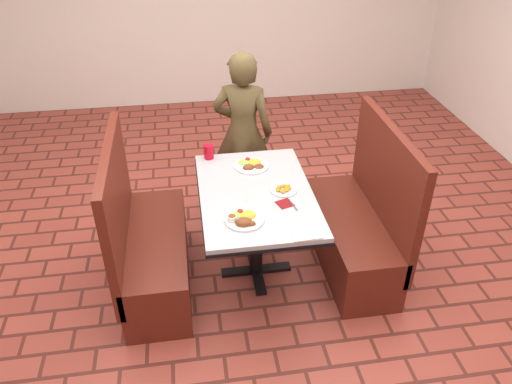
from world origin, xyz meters
TOP-DOWN VIEW (x-y plane):
  - room at (0.00, 0.00)m, footprint 7.00×7.04m
  - dining_table at (0.00, 0.00)m, footprint 0.81×1.21m
  - booth_bench_left at (-0.80, 0.00)m, footprint 0.47×1.20m
  - booth_bench_right at (0.80, 0.00)m, footprint 0.47×1.20m
  - diner_person at (0.04, 1.01)m, footprint 0.61×0.49m
  - near_dinner_plate at (-0.13, -0.33)m, footprint 0.26×0.26m
  - far_dinner_plate at (0.02, 0.37)m, footprint 0.26×0.26m
  - plantain_plate at (0.20, -0.01)m, footprint 0.19×0.19m
  - maroon_napkin at (0.17, -0.18)m, footprint 0.13×0.13m
  - spoon_utensil at (0.22, -0.21)m, footprint 0.04×0.14m
  - red_tumbler at (-0.29, 0.55)m, footprint 0.08×0.08m
  - paper_napkin at (0.24, -0.53)m, footprint 0.19×0.15m
  - knife_utensil at (-0.08, -0.33)m, footprint 0.11×0.16m
  - fork_utensil at (-0.11, -0.37)m, footprint 0.02×0.13m
  - lettuce_shreds at (0.04, 0.06)m, footprint 0.28×0.32m

SIDE VIEW (x-z plane):
  - booth_bench_left at x=-0.80m, z-range -0.26..0.92m
  - booth_bench_right at x=0.80m, z-range -0.26..0.92m
  - dining_table at x=0.00m, z-range 0.28..1.03m
  - diner_person at x=0.04m, z-range 0.00..1.45m
  - lettuce_shreds at x=0.04m, z-range 0.75..0.75m
  - maroon_napkin at x=0.17m, z-range 0.75..0.75m
  - spoon_utensil at x=0.22m, z-range 0.75..0.76m
  - paper_napkin at x=0.24m, z-range 0.75..0.76m
  - fork_utensil at x=-0.11m, z-range 0.76..0.76m
  - knife_utensil at x=-0.08m, z-range 0.76..0.76m
  - plantain_plate at x=0.20m, z-range 0.75..0.78m
  - far_dinner_plate at x=0.02m, z-range 0.74..0.81m
  - near_dinner_plate at x=-0.13m, z-range 0.74..0.82m
  - red_tumbler at x=-0.29m, z-range 0.75..0.87m
  - room at x=0.00m, z-range 0.50..3.32m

